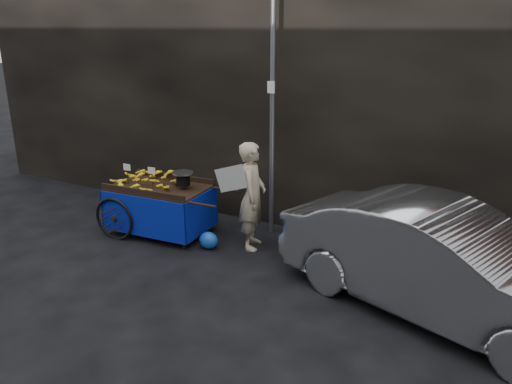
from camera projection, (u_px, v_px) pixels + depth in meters
The scene contains 7 objects.
ground at pixel (214, 257), 7.48m from camera, with size 80.00×80.00×0.00m, color black.
building_wall at pixel (311, 74), 8.68m from camera, with size 13.50×2.00×5.00m.
street_pole at pixel (272, 112), 7.79m from camera, with size 0.12×0.10×4.00m.
banana_cart at pixel (157, 191), 8.16m from camera, with size 2.23×1.17×1.18m.
vendor at pixel (252, 196), 7.58m from camera, with size 0.84×0.71×1.67m.
plastic_bag at pixel (209, 240), 7.72m from camera, with size 0.30×0.24×0.27m, color blue.
parked_car at pixel (443, 263), 5.82m from camera, with size 1.40×4.02×1.33m, color silver.
Camera 1 is at (3.78, -5.67, 3.29)m, focal length 35.00 mm.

